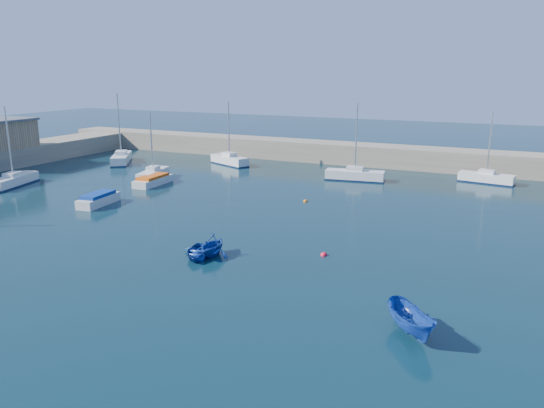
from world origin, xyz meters
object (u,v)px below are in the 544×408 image
at_px(sailboat_4, 121,158).
at_px(sailboat_6, 355,175).
at_px(motorboat_1, 98,199).
at_px(dinghy_left, 212,245).
at_px(dinghy_right, 411,322).
at_px(motorboat_2, 153,180).
at_px(sailboat_2, 13,180).
at_px(dinghy_center, 198,252).
at_px(sailboat_3, 153,174).
at_px(sailboat_7, 486,178).
at_px(sailboat_5, 229,160).

xyz_separation_m(sailboat_4, sailboat_6, (31.60, 2.23, -0.03)).
relative_size(sailboat_4, motorboat_1, 1.94).
relative_size(sailboat_6, dinghy_left, 2.97).
bearing_deg(sailboat_6, dinghy_right, -167.44).
bearing_deg(motorboat_2, dinghy_left, -45.99).
xyz_separation_m(sailboat_2, dinghy_right, (45.20, -15.23, 0.12)).
bearing_deg(dinghy_right, dinghy_center, 122.71).
distance_m(motorboat_1, motorboat_2, 9.35).
bearing_deg(sailboat_3, dinghy_left, -56.55).
bearing_deg(sailboat_7, dinghy_right, -171.77).
height_order(sailboat_3, sailboat_6, sailboat_6).
relative_size(sailboat_6, sailboat_7, 1.12).
bearing_deg(sailboat_4, motorboat_2, -70.57).
bearing_deg(sailboat_4, motorboat_1, -87.82).
distance_m(sailboat_4, motorboat_1, 23.06).
xyz_separation_m(motorboat_1, dinghy_right, (31.02, -12.78, 0.18)).
bearing_deg(dinghy_left, dinghy_right, -25.10).
relative_size(dinghy_center, dinghy_right, 0.88).
bearing_deg(sailboat_5, sailboat_2, 169.39).
bearing_deg(sailboat_2, motorboat_2, 12.47).
bearing_deg(dinghy_left, sailboat_7, 61.43).
bearing_deg(sailboat_4, dinghy_right, -68.74).
relative_size(sailboat_2, sailboat_5, 1.03).
height_order(sailboat_5, dinghy_left, sailboat_5).
height_order(sailboat_4, motorboat_1, sailboat_4).
bearing_deg(dinghy_center, motorboat_2, 113.55).
distance_m(sailboat_5, dinghy_left, 35.12).
bearing_deg(sailboat_6, motorboat_1, 130.85).
relative_size(sailboat_7, dinghy_left, 2.66).
bearing_deg(dinghy_right, sailboat_3, 104.71).
xyz_separation_m(motorboat_2, dinghy_center, (16.97, -17.23, -0.16)).
height_order(sailboat_5, dinghy_right, sailboat_5).
bearing_deg(sailboat_2, sailboat_5, 40.66).
relative_size(sailboat_5, dinghy_right, 2.25).
bearing_deg(motorboat_2, dinghy_right, -37.39).
relative_size(sailboat_6, dinghy_center, 2.67).
bearing_deg(sailboat_7, sailboat_5, 103.07).
distance_m(sailboat_6, dinghy_center, 29.00).
height_order(sailboat_5, motorboat_2, sailboat_5).
distance_m(sailboat_3, dinghy_center, 27.08).
xyz_separation_m(sailboat_2, dinghy_left, (30.95, -9.81, 0.18)).
height_order(sailboat_7, dinghy_right, sailboat_7).
relative_size(sailboat_2, sailboat_7, 1.10).
bearing_deg(sailboat_5, dinghy_left, -128.37).
bearing_deg(motorboat_2, sailboat_2, -155.38).
relative_size(sailboat_3, motorboat_1, 1.59).
distance_m(sailboat_3, sailboat_4, 12.87).
height_order(sailboat_3, dinghy_center, sailboat_3).
bearing_deg(sailboat_2, motorboat_1, -24.73).
distance_m(sailboat_4, dinghy_right, 54.49).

